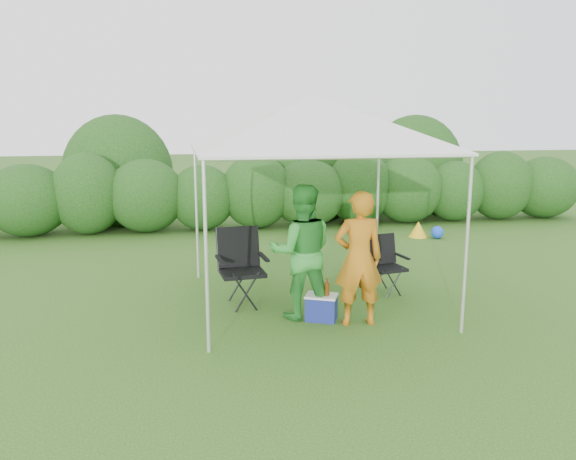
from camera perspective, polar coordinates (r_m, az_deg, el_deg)
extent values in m
plane|color=#39651F|center=(7.49, 3.19, -8.40)|extent=(70.00, 70.00, 0.00)
ellipsoid|color=#235019|center=(13.35, -24.98, 2.74)|extent=(1.80, 1.53, 1.57)
cylinder|color=#382616|center=(13.44, -24.76, 0.05)|extent=(0.12, 0.12, 0.30)
ellipsoid|color=#235019|center=(13.09, -19.72, 3.48)|extent=(1.57, 1.34, 1.80)
cylinder|color=#382616|center=(13.20, -19.50, 0.25)|extent=(0.12, 0.12, 0.30)
ellipsoid|color=#235019|center=(12.96, -14.24, 3.39)|extent=(1.72, 1.47, 1.65)
cylinder|color=#382616|center=(13.07, -14.10, 0.46)|extent=(0.12, 0.12, 0.30)
ellipsoid|color=#235019|center=(12.96, -8.71, 3.27)|extent=(1.50, 1.28, 1.50)
cylinder|color=#382616|center=(13.06, -8.63, 0.66)|extent=(0.12, 0.12, 0.30)
ellipsoid|color=#235019|center=(13.06, -3.24, 3.94)|extent=(1.65, 1.40, 1.73)
cylinder|color=#382616|center=(13.17, -3.21, 0.86)|extent=(0.12, 0.12, 0.30)
ellipsoid|color=#235019|center=(13.29, 2.10, 3.75)|extent=(1.80, 1.53, 1.57)
cylinder|color=#382616|center=(13.39, 2.08, 1.04)|extent=(0.12, 0.12, 0.30)
ellipsoid|color=#235019|center=(13.61, 7.23, 4.32)|extent=(1.58, 1.34, 1.80)
cylinder|color=#382616|center=(13.72, 7.16, 1.21)|extent=(0.12, 0.12, 0.30)
ellipsoid|color=#235019|center=(14.06, 12.07, 4.07)|extent=(1.72, 1.47, 1.65)
cylinder|color=#382616|center=(14.16, 11.96, 1.36)|extent=(0.12, 0.12, 0.30)
ellipsoid|color=#235019|center=(14.60, 16.57, 3.82)|extent=(1.50, 1.28, 1.50)
cylinder|color=#382616|center=(14.69, 16.44, 1.49)|extent=(0.12, 0.12, 0.30)
ellipsoid|color=#235019|center=(15.20, 20.78, 4.26)|extent=(1.65, 1.40, 1.73)
cylinder|color=#382616|center=(15.30, 20.59, 1.61)|extent=(0.12, 0.12, 0.30)
ellipsoid|color=#235019|center=(15.90, 24.59, 3.97)|extent=(1.80, 1.53, 1.57)
cylinder|color=#382616|center=(15.98, 24.41, 1.71)|extent=(0.12, 0.12, 0.30)
cylinder|color=silver|center=(6.02, -8.31, -2.95)|extent=(0.04, 0.04, 2.10)
cylinder|color=silver|center=(6.84, 17.68, -1.66)|extent=(0.04, 0.04, 2.10)
cylinder|color=silver|center=(8.96, -9.28, 1.68)|extent=(0.04, 0.04, 2.10)
cylinder|color=silver|center=(9.53, 9.07, 2.25)|extent=(0.04, 0.04, 2.10)
cube|color=white|center=(7.55, 2.42, 8.20)|extent=(3.10, 3.10, 0.03)
pyramid|color=white|center=(7.54, 2.45, 10.97)|extent=(3.10, 3.10, 0.70)
cube|color=black|center=(8.32, 10.06, -3.85)|extent=(0.53, 0.50, 0.04)
cube|color=black|center=(8.43, 9.44, -1.90)|extent=(0.48, 0.20, 0.44)
cube|color=black|center=(8.17, 8.64, -2.93)|extent=(0.11, 0.39, 0.03)
cube|color=black|center=(8.41, 11.50, -2.63)|extent=(0.11, 0.39, 0.03)
cylinder|color=black|center=(8.12, 9.52, -5.59)|extent=(0.02, 0.02, 0.37)
cylinder|color=black|center=(8.31, 11.86, -5.27)|extent=(0.02, 0.02, 0.37)
cylinder|color=black|center=(8.44, 8.19, -4.89)|extent=(0.02, 0.02, 0.37)
cylinder|color=black|center=(8.63, 10.47, -4.60)|extent=(0.02, 0.02, 0.37)
cube|color=black|center=(7.65, -4.68, -4.33)|extent=(0.62, 0.58, 0.06)
cube|color=black|center=(7.80, -5.08, -1.67)|extent=(0.59, 0.21, 0.55)
cube|color=black|center=(7.55, -6.94, -3.02)|extent=(0.10, 0.49, 0.03)
cube|color=black|center=(7.66, -2.51, -2.74)|extent=(0.10, 0.49, 0.03)
cylinder|color=black|center=(7.44, -6.13, -6.68)|extent=(0.03, 0.03, 0.47)
cylinder|color=black|center=(7.54, -2.45, -6.39)|extent=(0.03, 0.03, 0.47)
cylinder|color=black|center=(7.90, -6.76, -5.62)|extent=(0.03, 0.03, 0.47)
cylinder|color=black|center=(7.99, -3.28, -5.37)|extent=(0.03, 0.03, 0.47)
imported|color=#C26D16|center=(6.91, 7.19, -2.90)|extent=(0.63, 0.43, 1.67)
imported|color=green|center=(7.10, 1.40, -2.25)|extent=(0.91, 0.75, 1.72)
cube|color=navy|center=(7.20, 3.41, -7.94)|extent=(0.45, 0.40, 0.30)
cube|color=silver|center=(7.14, 3.43, -6.69)|extent=(0.48, 0.42, 0.03)
cylinder|color=#592D0C|center=(7.08, 4.00, -5.79)|extent=(0.06, 0.06, 0.22)
cone|color=yellow|center=(12.45, 13.09, 0.07)|extent=(0.40, 0.40, 0.34)
sphere|color=blue|center=(12.39, 14.92, -0.23)|extent=(0.27, 0.27, 0.27)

